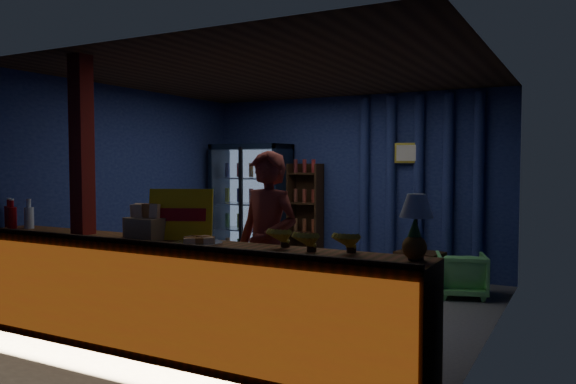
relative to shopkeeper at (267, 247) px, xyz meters
name	(u,v)px	position (x,y,z in m)	size (l,w,h in m)	color
ground	(281,303)	(-0.57, 1.29, -0.86)	(4.60, 4.60, 0.00)	#515154
room_walls	(281,167)	(-0.57, 1.29, 0.71)	(4.60, 4.60, 4.60)	navy
counter	(172,298)	(-0.57, -0.62, -0.38)	(4.40, 0.57, 0.99)	brown
support_post	(83,197)	(-1.62, -0.61, 0.44)	(0.16, 0.16, 2.60)	maroon
beverage_cooler	(254,206)	(-2.12, 3.20, 0.07)	(1.20, 0.62, 1.90)	black
bottle_shelf	(306,217)	(-1.27, 3.34, -0.07)	(0.50, 0.28, 1.60)	#361F11
curtain_folds	(419,185)	(0.43, 3.43, 0.44)	(1.74, 0.14, 2.50)	navy
framed_picture	(407,153)	(0.28, 3.38, 0.89)	(0.36, 0.04, 0.28)	gold
shopkeeper	(267,247)	(0.00, 0.00, 0.00)	(0.63, 0.41, 1.72)	maroon
green_chair	(461,275)	(1.18, 2.60, -0.60)	(0.57, 0.58, 0.53)	#64C562
side_table	(420,271)	(0.66, 2.67, -0.61)	(0.62, 0.50, 0.60)	#361F11
yellow_sign	(181,215)	(-0.58, -0.49, 0.31)	(0.55, 0.33, 0.44)	yellow
soda_bottles	(17,216)	(-2.62, -0.58, 0.21)	(0.40, 0.17, 0.30)	#AA0B0E
snack_box_left	(148,227)	(-0.82, -0.63, 0.20)	(0.30, 0.24, 0.31)	#A26F4E
snack_box_centre	(141,226)	(-0.97, -0.55, 0.19)	(0.34, 0.32, 0.29)	#A26F4E
pastry_tray	(198,242)	(-0.27, -0.66, 0.11)	(0.41, 0.41, 0.07)	silver
banana_bunches	(313,239)	(0.69, -0.50, 0.18)	(0.80, 0.31, 0.18)	gold
table_lamp	(416,208)	(1.48, -0.52, 0.44)	(0.23, 0.23, 0.45)	black
pineapple	(414,243)	(1.48, -0.56, 0.21)	(0.17, 0.17, 0.29)	brown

